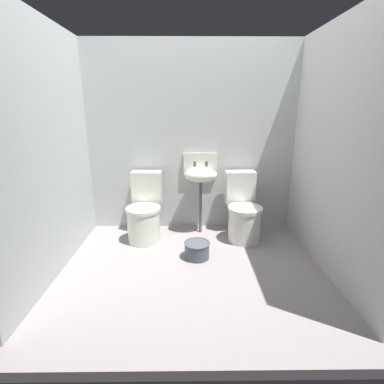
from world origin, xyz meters
name	(u,v)px	position (x,y,z in m)	size (l,w,h in m)	color
ground_plane	(192,269)	(0.00, 0.00, -0.04)	(2.96, 2.43, 0.08)	gray
wall_back	(191,139)	(0.00, 1.07, 1.15)	(2.96, 0.10, 2.30)	#B3B9B8
wall_left	(49,151)	(-1.33, 0.10, 1.15)	(0.10, 2.23, 2.30)	#ADB5B7
wall_right	(334,150)	(1.33, 0.10, 1.15)	(0.10, 2.23, 2.30)	#B6BAB5
toilet_left	(145,213)	(-0.56, 0.66, 0.32)	(0.42, 0.60, 0.78)	silver
toilet_right	(243,212)	(0.62, 0.66, 0.32)	(0.43, 0.62, 0.78)	silver
sink	(201,174)	(0.11, 0.85, 0.75)	(0.42, 0.34, 0.99)	#484F58
bucket	(197,250)	(0.05, 0.17, 0.09)	(0.28, 0.28, 0.18)	#484F58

